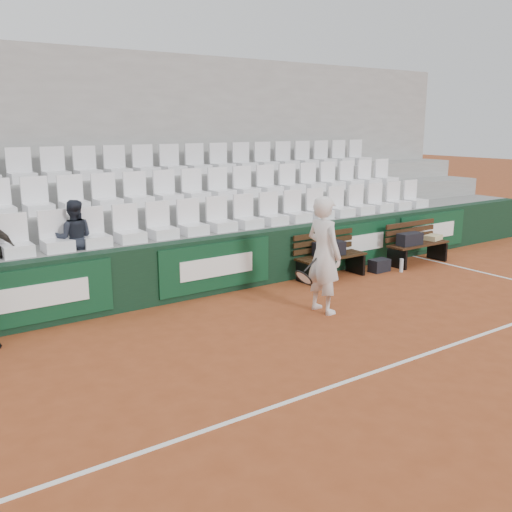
{
  "coord_description": "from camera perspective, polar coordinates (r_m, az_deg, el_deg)",
  "views": [
    {
      "loc": [
        -5.13,
        -4.43,
        2.95
      ],
      "look_at": [
        -0.36,
        2.4,
        1.0
      ],
      "focal_mm": 40.0,
      "sensor_mm": 36.0,
      "label": 1
    }
  ],
  "objects": [
    {
      "name": "ground",
      "position": [
        7.39,
        13.28,
        -10.72
      ],
      "size": [
        80.0,
        80.0,
        0.0
      ],
      "primitive_type": "plane",
      "color": "#964522",
      "rests_on": "ground"
    },
    {
      "name": "court_baseline",
      "position": [
        7.39,
        13.29,
        -10.69
      ],
      "size": [
        18.0,
        0.06,
        0.01
      ],
      "primitive_type": "cube",
      "color": "white",
      "rests_on": "ground"
    },
    {
      "name": "back_barrier",
      "position": [
        10.19,
        -3.14,
        -0.75
      ],
      "size": [
        18.0,
        0.34,
        1.0
      ],
      "color": "black",
      "rests_on": "ground"
    },
    {
      "name": "grandstand_tier_front",
      "position": [
        10.69,
        -5.25,
        -0.13
      ],
      "size": [
        18.0,
        0.95,
        1.0
      ],
      "primitive_type": "cube",
      "color": "gray",
      "rests_on": "ground"
    },
    {
      "name": "grandstand_tier_mid",
      "position": [
        11.46,
        -7.63,
        1.86
      ],
      "size": [
        18.0,
        0.95,
        1.45
      ],
      "primitive_type": "cube",
      "color": "gray",
      "rests_on": "ground"
    },
    {
      "name": "grandstand_tier_back",
      "position": [
        12.26,
        -9.71,
        3.59
      ],
      "size": [
        18.0,
        0.95,
        1.9
      ],
      "primitive_type": "cube",
      "color": "#989895",
      "rests_on": "ground"
    },
    {
      "name": "grandstand_rear_wall",
      "position": [
        12.69,
        -11.16,
        9.54
      ],
      "size": [
        18.0,
        0.3,
        4.4
      ],
      "primitive_type": "cube",
      "color": "#999997",
      "rests_on": "ground"
    },
    {
      "name": "seat_row_front",
      "position": [
        10.38,
        -4.86,
        4.07
      ],
      "size": [
        11.9,
        0.44,
        0.63
      ],
      "primitive_type": "cube",
      "color": "white",
      "rests_on": "grandstand_tier_front"
    },
    {
      "name": "seat_row_mid",
      "position": [
        11.15,
        -7.38,
        6.96
      ],
      "size": [
        11.9,
        0.44,
        0.63
      ],
      "primitive_type": "cube",
      "color": "white",
      "rests_on": "grandstand_tier_mid"
    },
    {
      "name": "seat_row_back",
      "position": [
        11.96,
        -9.58,
        9.47
      ],
      "size": [
        11.9,
        0.44,
        0.63
      ],
      "primitive_type": "cube",
      "color": "silver",
      "rests_on": "grandstand_tier_back"
    },
    {
      "name": "bench_left",
      "position": [
        11.16,
        7.52,
        -1.08
      ],
      "size": [
        1.5,
        0.56,
        0.45
      ],
      "primitive_type": "cube",
      "color": "black",
      "rests_on": "ground"
    },
    {
      "name": "bench_right",
      "position": [
        12.69,
        15.87,
        0.26
      ],
      "size": [
        1.5,
        0.56,
        0.45
      ],
      "primitive_type": "cube",
      "color": "#371F10",
      "rests_on": "ground"
    },
    {
      "name": "sports_bag_left",
      "position": [
        11.08,
        7.32,
        0.73
      ],
      "size": [
        0.65,
        0.33,
        0.27
      ],
      "primitive_type": "cube",
      "rotation": [
        0.0,
        0.0,
        -0.1
      ],
      "color": "black",
      "rests_on": "bench_left"
    },
    {
      "name": "sports_bag_right",
      "position": [
        12.36,
        15.12,
        1.64
      ],
      "size": [
        0.56,
        0.27,
        0.26
      ],
      "primitive_type": "cube",
      "rotation": [
        0.0,
        0.0,
        -0.03
      ],
      "color": "black",
      "rests_on": "bench_right"
    },
    {
      "name": "towel",
      "position": [
        13.08,
        17.28,
        1.79
      ],
      "size": [
        0.43,
        0.35,
        0.11
      ],
      "primitive_type": "cube",
      "rotation": [
        0.0,
        0.0,
        0.22
      ],
      "color": "#C7B780",
      "rests_on": "bench_right"
    },
    {
      "name": "sports_bag_ground",
      "position": [
        11.84,
        12.23,
        -0.92
      ],
      "size": [
        0.43,
        0.27,
        0.26
      ],
      "primitive_type": "cube",
      "rotation": [
        0.0,
        0.0,
        0.02
      ],
      "color": "black",
      "rests_on": "ground"
    },
    {
      "name": "water_bottle_near",
      "position": [
        10.85,
        6.5,
        -2.0
      ],
      "size": [
        0.07,
        0.07,
        0.26
      ],
      "primitive_type": "cylinder",
      "color": "silver",
      "rests_on": "ground"
    },
    {
      "name": "water_bottle_far",
      "position": [
        11.91,
        14.34,
        -0.91
      ],
      "size": [
        0.08,
        0.08,
        0.27
      ],
      "primitive_type": "cylinder",
      "color": "silver",
      "rests_on": "ground"
    },
    {
      "name": "tennis_player",
      "position": [
        9.0,
        6.78,
        0.1
      ],
      "size": [
        0.73,
        0.7,
        1.86
      ],
      "color": "silver",
      "rests_on": "ground"
    },
    {
      "name": "spectator_c",
      "position": [
        9.43,
        -17.88,
        4.39
      ],
      "size": [
        0.73,
        0.66,
        1.23
      ],
      "primitive_type": "imported",
      "rotation": [
        0.0,
        0.0,
        2.74
      ],
      "color": "black",
      "rests_on": "grandstand_tier_front"
    }
  ]
}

